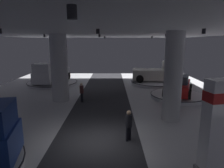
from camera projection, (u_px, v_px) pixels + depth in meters
ground at (97, 141)px, 10.08m from camera, size 24.00×44.00×0.06m
ceiling_with_spotlights at (95, 26)px, 8.93m from camera, size 24.00×44.00×0.39m
column_right at (173, 77)px, 12.25m from camera, size 1.12×1.12×5.50m
column_left at (60, 68)px, 16.55m from camera, size 1.38×1.38×5.50m
brand_sign_pylon at (219, 128)px, 7.08m from camera, size 1.37×0.89×3.64m
display_platform_deep_right at (156, 82)px, 23.51m from camera, size 5.68×5.68×0.38m
pickup_truck_deep_right at (159, 73)px, 23.25m from camera, size 5.47×3.04×2.30m
display_platform_far_right at (178, 96)px, 17.71m from camera, size 4.71×4.71×0.35m
display_car_far_right at (179, 86)px, 17.49m from camera, size 3.40×4.57×1.71m
display_platform_deep_left at (53, 83)px, 23.48m from camera, size 5.68×5.68×0.30m
pickup_truck_deep_left at (51, 74)px, 22.95m from camera, size 3.42×5.59×2.30m
visitor_walking_near at (82, 91)px, 16.42m from camera, size 0.32×0.32×1.59m
visitor_walking_far at (129, 124)px, 9.91m from camera, size 0.32×0.32×1.59m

